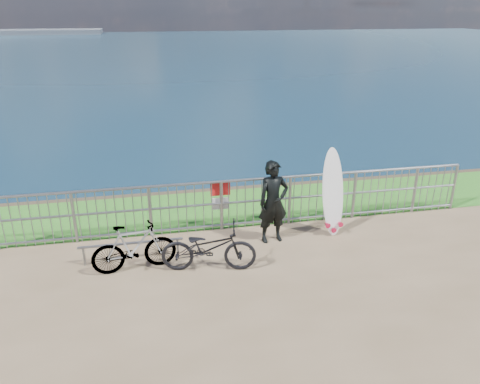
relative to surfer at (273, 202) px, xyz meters
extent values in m
plane|color=#2A7620|center=(-0.43, 1.80, -0.84)|extent=(120.00, 120.00, 0.00)
cube|color=brown|center=(-0.43, 3.00, -3.35)|extent=(120.00, 0.30, 5.00)
plane|color=#1A3950|center=(-0.43, 89.10, -5.85)|extent=(260.00, 260.00, 0.00)
cylinder|color=gray|center=(-0.43, 0.70, 0.25)|extent=(10.00, 0.06, 0.06)
cylinder|color=gray|center=(-0.43, 0.70, -0.25)|extent=(10.00, 0.05, 0.05)
cylinder|color=gray|center=(-0.43, 0.70, -0.75)|extent=(10.00, 0.05, 0.05)
cylinder|color=gray|center=(-3.93, 0.70, -0.30)|extent=(0.06, 0.06, 1.10)
cylinder|color=gray|center=(-2.43, 0.70, -0.30)|extent=(0.06, 0.06, 1.10)
cylinder|color=gray|center=(-0.93, 0.70, -0.30)|extent=(0.06, 0.06, 1.10)
cylinder|color=gray|center=(0.57, 0.70, -0.30)|extent=(0.06, 0.06, 1.10)
cylinder|color=gray|center=(2.07, 0.70, -0.30)|extent=(0.06, 0.06, 1.10)
cylinder|color=gray|center=(3.57, 0.70, -0.30)|extent=(0.06, 0.06, 1.10)
cylinder|color=gray|center=(4.57, 0.70, -0.30)|extent=(0.06, 0.06, 1.10)
cube|color=red|center=(-0.95, 0.76, 0.07)|extent=(0.42, 0.02, 0.30)
cube|color=white|center=(-0.95, 0.76, 0.07)|extent=(0.38, 0.01, 0.08)
cube|color=white|center=(-0.95, 0.76, -0.27)|extent=(0.36, 0.02, 0.26)
imported|color=black|center=(0.00, 0.00, 0.00)|extent=(0.67, 0.49, 1.71)
ellipsoid|color=white|center=(1.30, 0.11, 0.07)|extent=(0.53, 0.48, 1.85)
cone|color=red|center=(1.16, -0.01, -0.59)|extent=(0.11, 0.20, 0.11)
cone|color=red|center=(1.44, -0.01, -0.59)|extent=(0.11, 0.20, 0.11)
cone|color=red|center=(1.30, -0.01, -0.71)|extent=(0.11, 0.20, 0.11)
imported|color=black|center=(-1.43, -0.88, -0.40)|extent=(1.80, 0.89, 0.90)
imported|color=black|center=(-2.75, -0.62, -0.40)|extent=(1.57, 0.64, 0.92)
cylinder|color=gray|center=(-2.82, -0.28, -0.48)|extent=(1.93, 0.05, 0.05)
cylinder|color=gray|center=(-3.68, -0.28, -0.67)|extent=(0.04, 0.04, 0.38)
cylinder|color=gray|center=(-1.95, -0.28, -0.67)|extent=(0.04, 0.04, 0.38)
camera|label=1|loc=(-2.35, -8.28, 3.68)|focal=35.00mm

